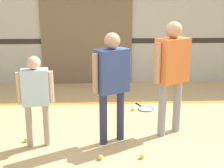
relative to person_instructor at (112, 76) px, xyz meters
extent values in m
plane|color=tan|center=(0.14, 0.07, -0.98)|extent=(16.00, 16.00, 0.00)
cube|color=beige|center=(0.14, 3.26, 0.62)|extent=(16.00, 0.06, 3.20)
cube|color=#2D2823|center=(0.14, 3.23, 0.04)|extent=(16.00, 0.01, 0.12)
cube|color=#756047|center=(-0.46, 3.20, 0.09)|extent=(2.14, 0.05, 2.15)
cube|color=orange|center=(0.14, 1.68, -0.98)|extent=(14.40, 0.10, 0.01)
cylinder|color=#2D334C|center=(-0.13, -0.07, -0.60)|extent=(0.11, 0.11, 0.76)
cylinder|color=#2D334C|center=(0.13, 0.07, -0.60)|extent=(0.11, 0.11, 0.76)
cube|color=#334784|center=(0.00, 0.00, 0.08)|extent=(0.51, 0.43, 0.60)
sphere|color=tan|center=(0.00, 0.00, 0.49)|extent=(0.22, 0.22, 0.22)
cylinder|color=tan|center=(-0.23, -0.13, 0.07)|extent=(0.08, 0.08, 0.54)
cylinder|color=tan|center=(0.23, 0.13, 0.07)|extent=(0.08, 0.08, 0.54)
cylinder|color=tan|center=(-1.16, -0.11, -0.67)|extent=(0.09, 0.09, 0.62)
cylinder|color=tan|center=(-0.93, -0.08, -0.67)|extent=(0.09, 0.09, 0.62)
cube|color=silver|center=(-1.04, -0.10, -0.11)|extent=(0.39, 0.25, 0.49)
sphere|color=#DBAD89|center=(-1.04, -0.10, 0.22)|extent=(0.18, 0.18, 0.18)
cylinder|color=#DBAD89|center=(-1.25, -0.12, -0.12)|extent=(0.06, 0.06, 0.44)
cylinder|color=#DBAD89|center=(-0.83, -0.07, -0.12)|extent=(0.06, 0.06, 0.44)
cylinder|color=gray|center=(1.02, 0.33, -0.57)|extent=(0.12, 0.12, 0.82)
cylinder|color=gray|center=(0.76, 0.17, -0.57)|extent=(0.12, 0.12, 0.82)
cube|color=orange|center=(0.89, 0.25, 0.17)|extent=(0.55, 0.48, 0.65)
sphere|color=tan|center=(0.89, 0.25, 0.61)|extent=(0.24, 0.24, 0.24)
cylinder|color=tan|center=(1.13, 0.40, 0.16)|extent=(0.09, 0.09, 0.58)
cylinder|color=tan|center=(0.65, 0.10, 0.16)|extent=(0.09, 0.09, 0.58)
torus|color=blue|center=(0.69, 1.30, -0.97)|extent=(0.38, 0.38, 0.02)
cylinder|color=silver|center=(0.69, 1.30, -0.97)|extent=(0.25, 0.25, 0.01)
cylinder|color=black|center=(0.60, 1.53, -0.97)|extent=(0.11, 0.22, 0.02)
sphere|color=black|center=(0.55, 1.63, -0.97)|extent=(0.03, 0.03, 0.03)
sphere|color=#CCE038|center=(-0.17, -0.53, -0.95)|extent=(0.07, 0.07, 0.07)
sphere|color=#CCE038|center=(0.45, 1.24, -0.95)|extent=(0.07, 0.07, 0.07)
sphere|color=#CCE038|center=(-1.25, 0.03, -0.95)|extent=(0.07, 0.07, 0.07)
sphere|color=#CCE038|center=(0.37, -0.53, -0.95)|extent=(0.07, 0.07, 0.07)
camera|label=1|loc=(-0.18, -4.17, 1.07)|focal=50.00mm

